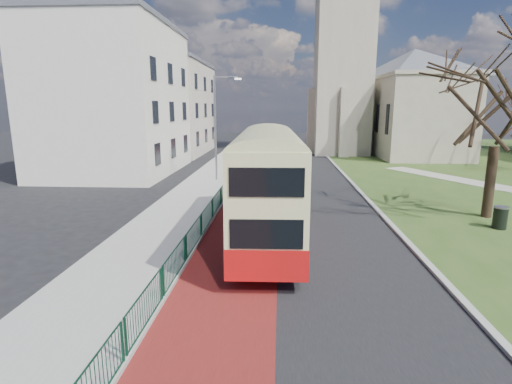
# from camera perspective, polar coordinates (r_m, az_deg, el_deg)

# --- Properties ---
(ground) EXTENTS (160.00, 160.00, 0.00)m
(ground) POSITION_cam_1_polar(r_m,az_deg,el_deg) (14.31, 1.00, -11.81)
(ground) COLOR black
(ground) RESTS_ON ground
(road_carriageway) EXTENTS (9.00, 120.00, 0.01)m
(road_carriageway) POSITION_cam_1_polar(r_m,az_deg,el_deg) (33.60, 5.05, 2.08)
(road_carriageway) COLOR black
(road_carriageway) RESTS_ON ground
(bus_lane) EXTENTS (3.40, 120.00, 0.01)m
(bus_lane) POSITION_cam_1_polar(r_m,az_deg,el_deg) (33.63, 0.45, 2.14)
(bus_lane) COLOR #591414
(bus_lane) RESTS_ON ground
(pavement_west) EXTENTS (4.00, 120.00, 0.12)m
(pavement_west) POSITION_cam_1_polar(r_m,az_deg,el_deg) (34.03, -5.96, 2.29)
(pavement_west) COLOR gray
(pavement_west) RESTS_ON ground
(kerb_west) EXTENTS (0.25, 120.00, 0.13)m
(kerb_west) POSITION_cam_1_polar(r_m,az_deg,el_deg) (33.76, -2.61, 2.27)
(kerb_west) COLOR #999993
(kerb_west) RESTS_ON ground
(kerb_east) EXTENTS (0.25, 80.00, 0.13)m
(kerb_east) POSITION_cam_1_polar(r_m,az_deg,el_deg) (35.97, 12.32, 2.61)
(kerb_east) COLOR #999993
(kerb_east) RESTS_ON ground
(pedestrian_railing) EXTENTS (0.07, 24.00, 1.12)m
(pedestrian_railing) POSITION_cam_1_polar(r_m,az_deg,el_deg) (18.20, -7.79, -4.78)
(pedestrian_railing) COLOR #0D3A26
(pedestrian_railing) RESTS_ON ground
(gothic_church) EXTENTS (16.38, 18.00, 40.00)m
(gothic_church) POSITION_cam_1_polar(r_m,az_deg,el_deg) (52.99, 17.59, 19.48)
(gothic_church) COLOR gray
(gothic_church) RESTS_ON ground
(street_block_near) EXTENTS (10.30, 14.30, 13.00)m
(street_block_near) POSITION_cam_1_polar(r_m,az_deg,el_deg) (37.99, -19.52, 12.46)
(street_block_near) COLOR silver
(street_block_near) RESTS_ON ground
(street_block_far) EXTENTS (10.30, 16.30, 11.50)m
(street_block_far) POSITION_cam_1_polar(r_m,az_deg,el_deg) (53.11, -12.69, 11.73)
(street_block_far) COLOR #B8AE9C
(street_block_far) RESTS_ON ground
(streetlamp) EXTENTS (2.13, 0.18, 8.00)m
(streetlamp) POSITION_cam_1_polar(r_m,az_deg,el_deg) (31.49, -5.55, 9.81)
(streetlamp) COLOR gray
(streetlamp) RESTS_ON pavement_west
(bus) EXTENTS (2.91, 11.30, 4.69)m
(bus) POSITION_cam_1_polar(r_m,az_deg,el_deg) (17.31, 1.65, 1.69)
(bus) COLOR #B11010
(bus) RESTS_ON ground
(winter_tree_near) EXTENTS (8.66, 8.66, 9.70)m
(winter_tree_near) POSITION_cam_1_polar(r_m,az_deg,el_deg) (23.99, 31.69, 12.61)
(winter_tree_near) COLOR black
(winter_tree_near) RESTS_ON grass_green
(litter_bin) EXTENTS (0.90, 0.90, 1.09)m
(litter_bin) POSITION_cam_1_polar(r_m,az_deg,el_deg) (22.51, 31.51, -3.12)
(litter_bin) COLOR black
(litter_bin) RESTS_ON grass_green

